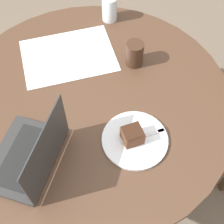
{
  "coord_description": "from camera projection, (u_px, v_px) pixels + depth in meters",
  "views": [
    {
      "loc": [
        0.48,
        0.58,
        1.72
      ],
      "look_at": [
        0.01,
        0.13,
        0.75
      ],
      "focal_mm": 50.0,
      "sensor_mm": 36.0,
      "label": 1
    }
  ],
  "objects": [
    {
      "name": "fork",
      "position": [
        148.0,
        134.0,
        1.14
      ],
      "size": [
        0.16,
        0.1,
        0.0
      ],
      "rotation": [
        0.0,
        0.0,
        8.95
      ],
      "color": "silver",
      "rests_on": "plate"
    },
    {
      "name": "paper_document",
      "position": [
        68.0,
        55.0,
        1.38
      ],
      "size": [
        0.49,
        0.45,
        0.0
      ],
      "rotation": [
        0.0,
        0.0,
        -0.53
      ],
      "color": "white",
      "rests_on": "dining_table"
    },
    {
      "name": "plate",
      "position": [
        135.0,
        140.0,
        1.14
      ],
      "size": [
        0.24,
        0.24,
        0.01
      ],
      "color": "silver",
      "rests_on": "dining_table"
    },
    {
      "name": "cake_slice",
      "position": [
        132.0,
        135.0,
        1.11
      ],
      "size": [
        0.09,
        0.09,
        0.06
      ],
      "rotation": [
        0.0,
        0.0,
        5.84
      ],
      "color": "brown",
      "rests_on": "plate"
    },
    {
      "name": "water_glass",
      "position": [
        110.0,
        9.0,
        1.46
      ],
      "size": [
        0.07,
        0.07,
        0.12
      ],
      "color": "silver",
      "rests_on": "dining_table"
    },
    {
      "name": "coffee_glass",
      "position": [
        135.0,
        54.0,
        1.31
      ],
      "size": [
        0.07,
        0.07,
        0.11
      ],
      "color": "#3D2619",
      "rests_on": "dining_table"
    },
    {
      "name": "ground_plane",
      "position": [
        98.0,
        168.0,
        1.84
      ],
      "size": [
        12.0,
        12.0,
        0.0
      ],
      "primitive_type": "plane",
      "color": "#6B5B4C"
    },
    {
      "name": "dining_table",
      "position": [
        93.0,
        113.0,
        1.35
      ],
      "size": [
        1.14,
        1.14,
        0.71
      ],
      "color": "#4C3323",
      "rests_on": "ground_plane"
    },
    {
      "name": "laptop",
      "position": [
        30.0,
        156.0,
        1.06
      ],
      "size": [
        0.36,
        0.33,
        0.23
      ],
      "rotation": [
        0.0,
        0.0,
        3.61
      ],
      "color": "#2D2D2D",
      "rests_on": "dining_table"
    }
  ]
}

